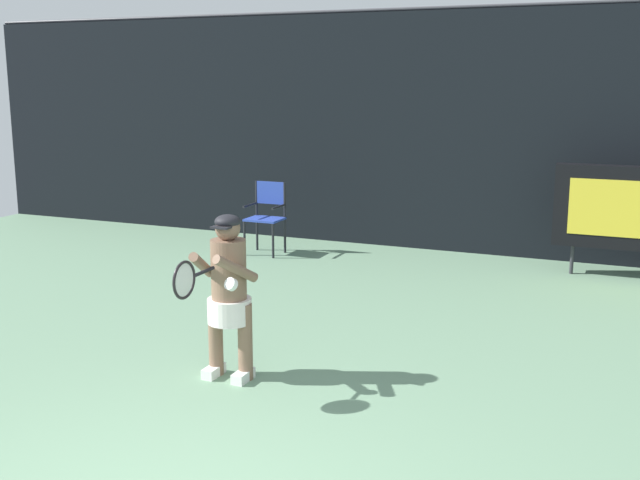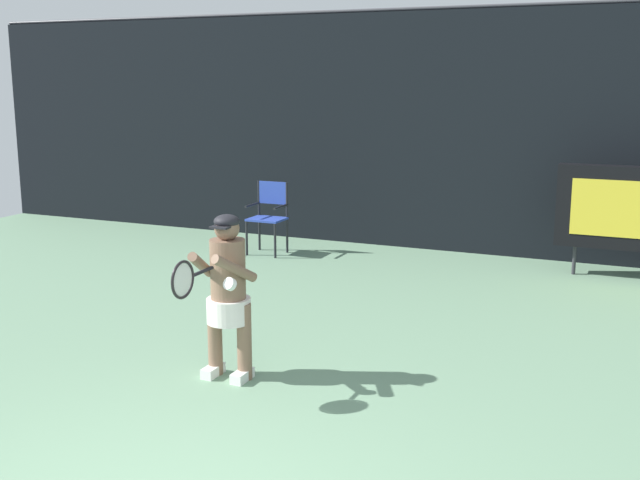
# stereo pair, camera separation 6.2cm
# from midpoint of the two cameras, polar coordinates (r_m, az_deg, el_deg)

# --- Properties ---
(backdrop_screen) EXTENTS (18.00, 0.12, 3.66)m
(backdrop_screen) POSITION_cam_midpoint_polar(r_m,az_deg,el_deg) (12.00, 11.24, 7.58)
(backdrop_screen) COLOR black
(backdrop_screen) RESTS_ON ground
(umpire_chair) EXTENTS (0.52, 0.44, 1.08)m
(umpire_chair) POSITION_cam_midpoint_polar(r_m,az_deg,el_deg) (11.90, -4.04, 1.96)
(umpire_chair) COLOR black
(umpire_chair) RESTS_ON ground
(water_bottle) EXTENTS (0.07, 0.07, 0.27)m
(water_bottle) POSITION_cam_midpoint_polar(r_m,az_deg,el_deg) (11.86, -7.23, -0.58)
(water_bottle) COLOR #229153
(water_bottle) RESTS_ON ground
(tennis_player) EXTENTS (0.53, 0.61, 1.47)m
(tennis_player) POSITION_cam_midpoint_polar(r_m,az_deg,el_deg) (6.93, -6.90, -3.64)
(tennis_player) COLOR white
(tennis_player) RESTS_ON ground
(tennis_racket) EXTENTS (0.03, 0.60, 0.31)m
(tennis_racket) POSITION_cam_midpoint_polar(r_m,az_deg,el_deg) (6.33, -9.99, -2.83)
(tennis_racket) COLOR black
(tennis_ball_loose) EXTENTS (0.07, 0.07, 0.07)m
(tennis_ball_loose) POSITION_cam_midpoint_polar(r_m,az_deg,el_deg) (9.79, -7.32, -3.74)
(tennis_ball_loose) COLOR #CCDB3D
(tennis_ball_loose) RESTS_ON ground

